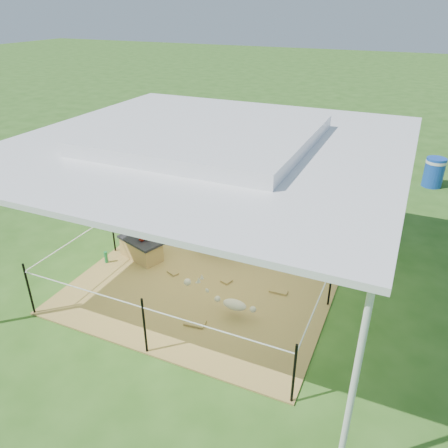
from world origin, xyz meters
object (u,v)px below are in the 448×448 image
at_px(straw_bale, 141,249).
at_px(distant_person, 379,144).
at_px(pony, 223,235).
at_px(trash_barrel, 434,172).
at_px(green_bottle, 106,257).
at_px(foal, 235,303).
at_px(picnic_table_near, 358,151).
at_px(woman, 143,219).

distance_m(straw_bale, distant_person, 8.87).
height_order(pony, trash_barrel, pony).
relative_size(green_bottle, foal, 0.24).
distance_m(pony, trash_barrel, 7.10).
relative_size(trash_barrel, picnic_table_near, 0.47).
height_order(green_bottle, picnic_table_near, picnic_table_near).
bearing_deg(pony, foal, -165.13).
xyz_separation_m(straw_bale, trash_barrel, (5.35, 6.72, 0.19)).
distance_m(foal, distant_person, 9.12).
height_order(trash_barrel, distant_person, distant_person).
bearing_deg(trash_barrel, picnic_table_near, 151.81).
height_order(straw_bale, woman, woman).
distance_m(picnic_table_near, distant_person, 0.69).
bearing_deg(foal, picnic_table_near, 87.60).
xyz_separation_m(straw_bale, green_bottle, (-0.55, -0.45, -0.07)).
height_order(green_bottle, pony, pony).
distance_m(woman, picnic_table_near, 8.50).
bearing_deg(picnic_table_near, straw_bale, -117.85).
distance_m(trash_barrel, distant_person, 2.16).
bearing_deg(trash_barrel, woman, -127.98).
bearing_deg(picnic_table_near, green_bottle, -120.05).
bearing_deg(foal, distant_person, 83.82).
relative_size(pony, trash_barrel, 1.36).
bearing_deg(foal, trash_barrel, 70.88).
relative_size(straw_bale, pony, 0.77).
bearing_deg(picnic_table_near, distant_person, 4.48).
relative_size(straw_bale, distant_person, 0.65).
height_order(green_bottle, trash_barrel, trash_barrel).
xyz_separation_m(foal, picnic_table_near, (0.59, 8.91, 0.06)).
bearing_deg(distant_person, picnic_table_near, -11.51).
relative_size(pony, distant_person, 0.85).
bearing_deg(green_bottle, woman, 34.70).
xyz_separation_m(pony, distant_person, (2.18, 7.31, 0.16)).
xyz_separation_m(woman, pony, (1.39, 0.75, -0.43)).
height_order(foal, trash_barrel, trash_barrel).
height_order(pony, foal, pony).
bearing_deg(woman, foal, 86.65).
xyz_separation_m(green_bottle, picnic_table_near, (3.61, 8.39, 0.22)).
bearing_deg(straw_bale, picnic_table_near, 68.92).
bearing_deg(distant_person, foal, 59.65).
bearing_deg(trash_barrel, distant_person, 141.19).
height_order(straw_bale, foal, foal).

